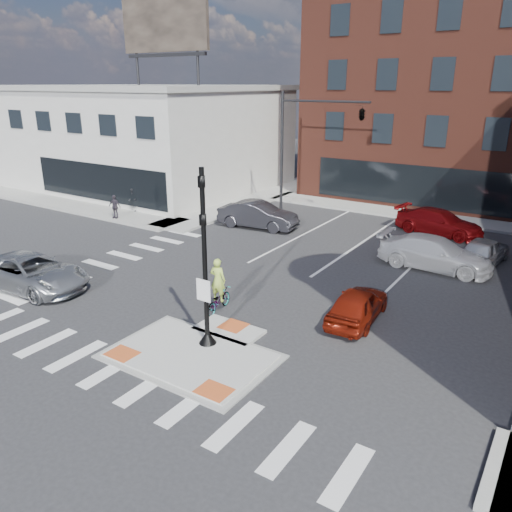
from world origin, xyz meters
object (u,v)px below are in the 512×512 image
Objects in this scene: white_pickup at (435,253)px; pedestrian_a at (133,200)px; red_sedan at (357,305)px; bg_car_silver at (484,251)px; cyclist at (218,294)px; bg_car_dark at (258,215)px; bg_car_red at (439,222)px; pedestrian_b at (115,207)px; silver_suv at (31,272)px.

white_pickup is 20.08m from pedestrian_a.
red_sedan is 0.95× the size of bg_car_silver.
red_sedan is 1.75× the size of cyclist.
cyclist reaches higher than bg_car_dark.
bg_car_dark is at bearing 39.34° from pedestrian_a.
bg_car_dark is at bearing 10.53° from bg_car_silver.
red_sedan is at bearing 80.78° from bg_car_silver.
cyclist is at bearing -161.39° from bg_car_dark.
cyclist reaches higher than bg_car_red.
pedestrian_a reaches higher than red_sedan.
pedestrian_b reaches higher than bg_car_dark.
silver_suv is at bearing 131.81° from white_pickup.
bg_car_silver is 0.79× the size of bg_car_red.
pedestrian_b is at bearing 97.45° from white_pickup.
bg_car_silver is at bearing 35.23° from pedestrian_a.
red_sedan is 0.78× the size of bg_car_dark.
pedestrian_a is at bearing -24.53° from red_sedan.
bg_car_red reaches higher than bg_car_silver.
bg_car_red is at bearing 14.81° from pedestrian_b.
red_sedan is 2.51× the size of pedestrian_b.
red_sedan is at bearing -137.65° from bg_car_dark.
pedestrian_b is (-18.76, 5.00, 0.26)m from red_sedan.
pedestrian_a reaches higher than bg_car_red.
silver_suv is 8.55m from cyclist.
bg_car_silver is at bearing -94.00° from bg_car_dark.
pedestrian_a is at bearing 22.15° from silver_suv.
cyclist is 15.66m from pedestrian_b.
bg_car_silver is (15.79, 14.12, -0.07)m from silver_suv.
pedestrian_a is at bearing 91.64° from white_pickup.
bg_car_silver is 1.83× the size of cyclist.
silver_suv reaches higher than bg_car_silver.
cyclist is 1.44× the size of pedestrian_b.
silver_suv is at bearing 15.89° from red_sedan.
white_pickup reaches higher than silver_suv.
cyclist reaches higher than bg_car_silver.
pedestrian_b is at bearing -36.16° from cyclist.
silver_suv is 1.10× the size of bg_car_dark.
red_sedan is 0.76× the size of bg_car_red.
red_sedan is 19.42m from pedestrian_b.
white_pickup is at bearing 54.33° from bg_car_silver.
white_pickup is at bearing -130.10° from cyclist.
pedestrian_b is (-18.40, -8.28, 0.18)m from bg_car_red.
cyclist reaches higher than white_pickup.
silver_suv is at bearing 154.12° from bg_car_red.
bg_car_dark is 2.24× the size of cyclist.
bg_car_silver is 2.63× the size of pedestrian_b.
pedestrian_a is 2.04m from pedestrian_b.
pedestrian_a reaches higher than bg_car_silver.
pedestrian_a is 1.05× the size of pedestrian_b.
pedestrian_b reaches higher than bg_car_red.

